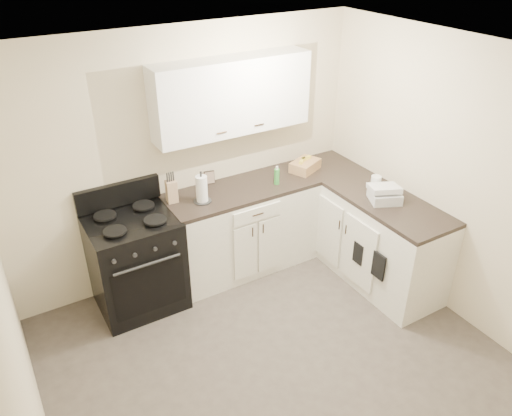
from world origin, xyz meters
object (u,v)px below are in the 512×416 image
knife_block (172,192)px  wicker_basket (305,166)px  paper_towel (202,189)px  stove (137,264)px  countertop_grill (385,196)px

knife_block → wicker_basket: (1.48, -0.08, -0.05)m
paper_towel → wicker_basket: bearing=3.0°
stove → paper_towel: paper_towel is taller
stove → wicker_basket: 2.01m
knife_block → stove: bearing=-160.6°
stove → countertop_grill: (2.19, -0.89, 0.53)m
wicker_basket → paper_towel: bearing=-177.0°
stove → wicker_basket: size_ratio=2.96×
knife_block → countertop_grill: size_ratio=0.80×
stove → knife_block: knife_block is taller
wicker_basket → countertop_grill: 0.97m
stove → paper_towel: (0.70, -0.02, 0.61)m
wicker_basket → countertop_grill: bearing=-74.6°
knife_block → countertop_grill: (1.74, -1.01, -0.06)m
stove → wicker_basket: (1.93, 0.04, 0.53)m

